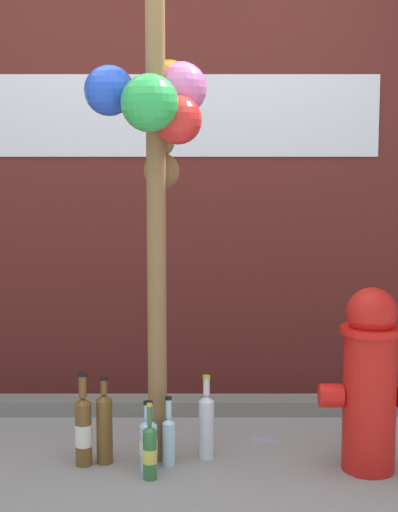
{
  "coord_description": "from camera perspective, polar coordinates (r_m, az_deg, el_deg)",
  "views": [
    {
      "loc": [
        0.17,
        -2.96,
        1.35
      ],
      "look_at": [
        0.17,
        0.45,
        0.94
      ],
      "focal_mm": 54.52,
      "sensor_mm": 36.0,
      "label": 1
    }
  ],
  "objects": [
    {
      "name": "bottle_1",
      "position": [
        3.63,
        0.48,
        -12.24
      ],
      "size": [
        0.07,
        0.07,
        0.39
      ],
      "color": "silver",
      "rests_on": "ground_plane"
    },
    {
      "name": "bottle_2",
      "position": [
        3.42,
        -3.69,
        -14.12
      ],
      "size": [
        0.06,
        0.06,
        0.33
      ],
      "color": "#337038",
      "rests_on": "ground_plane"
    },
    {
      "name": "litter_3",
      "position": [
        4.41,
        -10.58,
        -11.0
      ],
      "size": [
        0.1,
        0.13,
        0.01
      ],
      "primitive_type": "cube",
      "rotation": [
        0.0,
        0.0,
        1.2
      ],
      "color": "tan",
      "rests_on": "ground_plane"
    },
    {
      "name": "bottle_3",
      "position": [
        3.59,
        -7.02,
        -12.32
      ],
      "size": [
        0.07,
        0.07,
        0.4
      ],
      "color": "brown",
      "rests_on": "ground_plane"
    },
    {
      "name": "ground_plane",
      "position": [
        3.26,
        -3.2,
        -17.55
      ],
      "size": [
        14.0,
        14.0,
        0.0
      ],
      "primitive_type": "plane",
      "color": "gray"
    },
    {
      "name": "fire_hydrant",
      "position": [
        3.5,
        12.38,
        -8.81
      ],
      "size": [
        0.44,
        0.27,
        0.81
      ],
      "color": "red",
      "rests_on": "ground_plane"
    },
    {
      "name": "bottle_5",
      "position": [
        3.58,
        -8.54,
        -12.47
      ],
      "size": [
        0.08,
        0.08,
        0.42
      ],
      "color": "brown",
      "rests_on": "ground_plane"
    },
    {
      "name": "bottle_0",
      "position": [
        3.56,
        -2.3,
        -13.26
      ],
      "size": [
        0.06,
        0.06,
        0.32
      ],
      "color": "#B2DBEA",
      "rests_on": "ground_plane"
    },
    {
      "name": "bottle_4",
      "position": [
        3.52,
        -3.8,
        -13.5
      ],
      "size": [
        0.08,
        0.08,
        0.31
      ],
      "color": "#B2DBEA",
      "rests_on": "ground_plane"
    },
    {
      "name": "litter_1",
      "position": [
        3.9,
        4.82,
        -13.33
      ],
      "size": [
        0.16,
        0.1,
        0.01
      ],
      "primitive_type": "cube",
      "rotation": [
        0.0,
        0.0,
        2.74
      ],
      "color": "#8C99B2",
      "rests_on": "ground_plane"
    },
    {
      "name": "building_wall",
      "position": [
        4.53,
        -2.27,
        10.77
      ],
      "size": [
        10.0,
        0.21,
        3.31
      ],
      "color": "#561E19",
      "rests_on": "ground_plane"
    },
    {
      "name": "litter_0",
      "position": [
        3.6,
        11.07,
        -15.2
      ],
      "size": [
        0.14,
        0.15,
        0.01
      ],
      "primitive_type": "cube",
      "rotation": [
        0.0,
        0.0,
        0.53
      ],
      "color": "#8C99B2",
      "rests_on": "ground_plane"
    },
    {
      "name": "curb_strip",
      "position": [
        4.26,
        -2.39,
        -10.99
      ],
      "size": [
        8.0,
        0.12,
        0.08
      ],
      "primitive_type": "cube",
      "color": "slate",
      "rests_on": "ground_plane"
    },
    {
      "name": "memorial_post",
      "position": [
        3.43,
        -3.13,
        12.42
      ],
      "size": [
        0.57,
        0.51,
        2.75
      ],
      "color": "olive",
      "rests_on": "ground_plane"
    }
  ]
}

